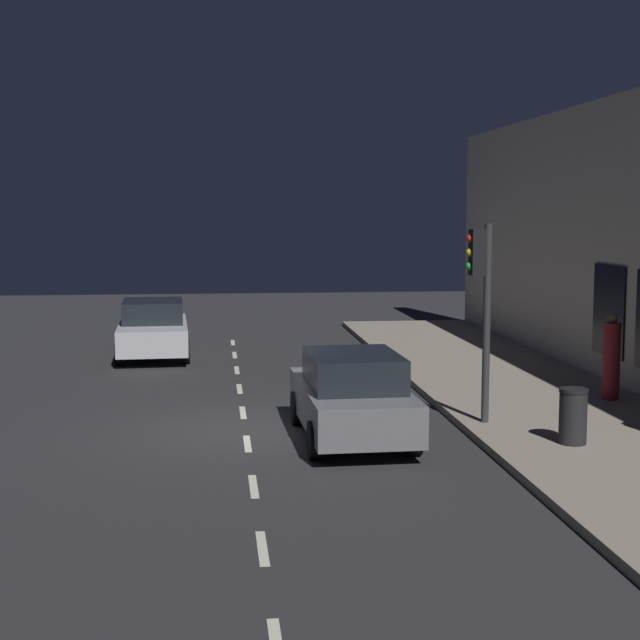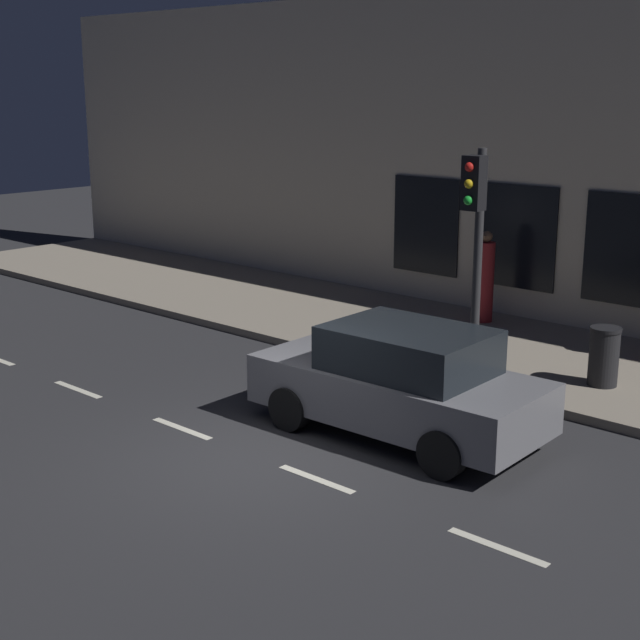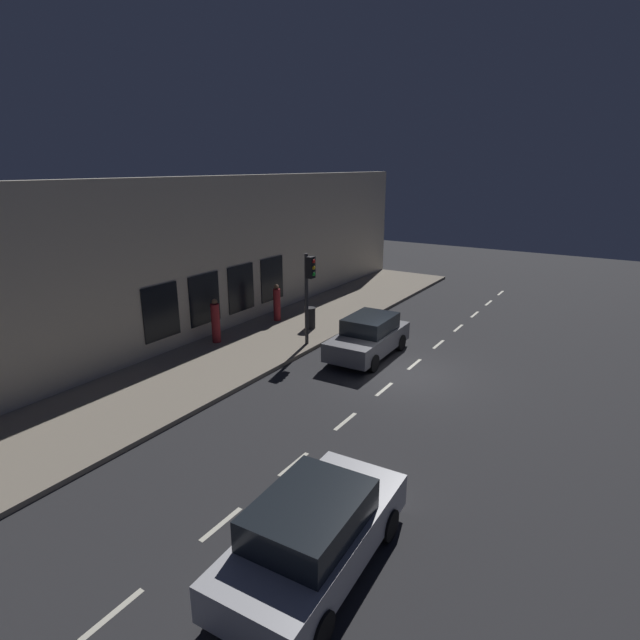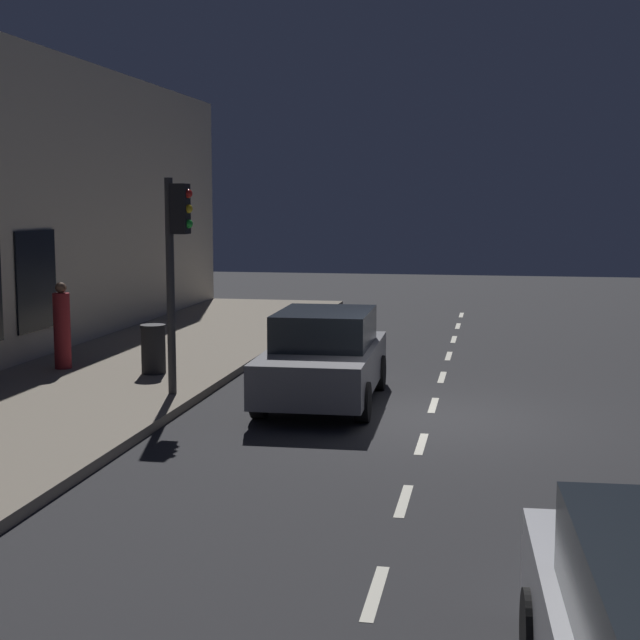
{
  "view_description": "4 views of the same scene",
  "coord_description": "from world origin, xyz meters",
  "px_view_note": "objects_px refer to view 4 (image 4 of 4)",
  "views": [
    {
      "loc": [
        -0.53,
        -17.18,
        4.04
      ],
      "look_at": [
        1.41,
        0.08,
        2.05
      ],
      "focal_mm": 52.76,
      "sensor_mm": 36.0,
      "label": 1
    },
    {
      "loc": [
        -7.87,
        -8.1,
        4.79
      ],
      "look_at": [
        1.66,
        0.42,
        1.49
      ],
      "focal_mm": 51.5,
      "sensor_mm": 36.0,
      "label": 2
    },
    {
      "loc": [
        -6.43,
        15.73,
        7.12
      ],
      "look_at": [
        2.9,
        1.01,
        1.78
      ],
      "focal_mm": 28.47,
      "sensor_mm": 36.0,
      "label": 3
    },
    {
      "loc": [
        -0.97,
        14.61,
        3.42
      ],
      "look_at": [
        1.85,
        -0.38,
        1.5
      ],
      "focal_mm": 52.33,
      "sensor_mm": 36.0,
      "label": 4
    }
  ],
  "objects_px": {
    "parked_car_0": "(324,357)",
    "trash_bin": "(153,349)",
    "traffic_light": "(176,246)",
    "pedestrian_1": "(62,328)"
  },
  "relations": [
    {
      "from": "parked_car_0",
      "to": "trash_bin",
      "type": "xyz_separation_m",
      "value": [
        3.58,
        -1.32,
        -0.16
      ]
    },
    {
      "from": "trash_bin",
      "to": "parked_car_0",
      "type": "bearing_deg",
      "value": 159.78
    },
    {
      "from": "parked_car_0",
      "to": "trash_bin",
      "type": "relative_size",
      "value": 4.41
    },
    {
      "from": "traffic_light",
      "to": "trash_bin",
      "type": "xyz_separation_m",
      "value": [
        1.12,
        -1.76,
        -2.06
      ]
    },
    {
      "from": "parked_car_0",
      "to": "pedestrian_1",
      "type": "xyz_separation_m",
      "value": [
        5.54,
        -1.5,
        0.16
      ]
    },
    {
      "from": "parked_car_0",
      "to": "pedestrian_1",
      "type": "height_order",
      "value": "pedestrian_1"
    },
    {
      "from": "pedestrian_1",
      "to": "trash_bin",
      "type": "distance_m",
      "value": 2.0
    },
    {
      "from": "traffic_light",
      "to": "trash_bin",
      "type": "bearing_deg",
      "value": -57.58
    },
    {
      "from": "traffic_light",
      "to": "parked_car_0",
      "type": "xyz_separation_m",
      "value": [
        -2.46,
        -0.45,
        -1.9
      ]
    },
    {
      "from": "pedestrian_1",
      "to": "traffic_light",
      "type": "bearing_deg",
      "value": 69.38
    }
  ]
}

